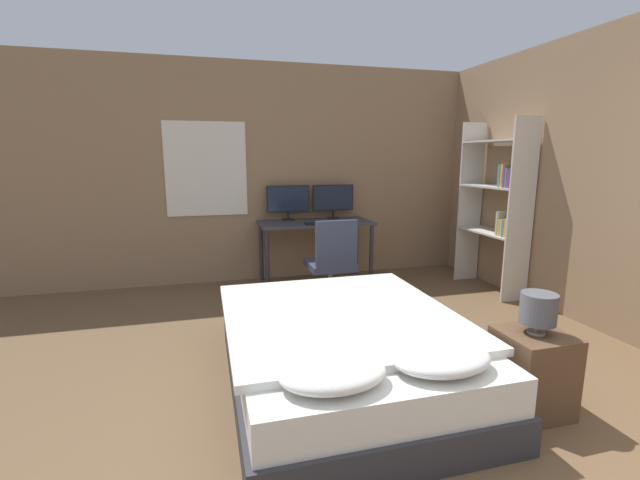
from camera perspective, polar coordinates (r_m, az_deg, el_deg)
The scene contains 12 objects.
wall_back at distance 5.59m, azimuth -2.34°, elevation 8.82°, with size 12.00×0.08×2.70m.
wall_side_right at distance 4.47m, azimuth 35.61°, elevation 6.23°, with size 0.06×12.00×2.70m.
bed at distance 3.04m, azimuth 3.27°, elevation -14.60°, with size 1.57×1.98×0.57m.
nightstand at distance 3.05m, azimuth 26.40°, elevation -15.53°, with size 0.39×0.38×0.52m.
bedside_lamp at distance 2.90m, azimuth 27.10°, elevation -8.18°, with size 0.21×0.21×0.25m.
desk at distance 5.30m, azimuth -0.64°, elevation 1.40°, with size 1.38×0.64×0.78m.
monitor_left at distance 5.40m, azimuth -4.28°, elevation 5.31°, with size 0.54×0.16×0.43m.
monitor_right at distance 5.54m, azimuth 1.76°, elevation 5.48°, with size 0.54×0.16×0.43m.
keyboard at distance 5.07m, azimuth -0.03°, elevation 2.23°, with size 0.35×0.13×0.02m.
computer_mouse at distance 5.15m, azimuth 2.82°, elevation 2.44°, with size 0.07×0.05×0.04m.
office_chair at distance 4.62m, azimuth 1.60°, elevation -3.95°, with size 0.52×0.52×0.93m.
bookshelf at distance 5.29m, azimuth 22.79°, elevation 4.97°, with size 0.32×0.93×1.98m.
Camera 1 is at (-1.25, -1.34, 1.56)m, focal length 24.00 mm.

